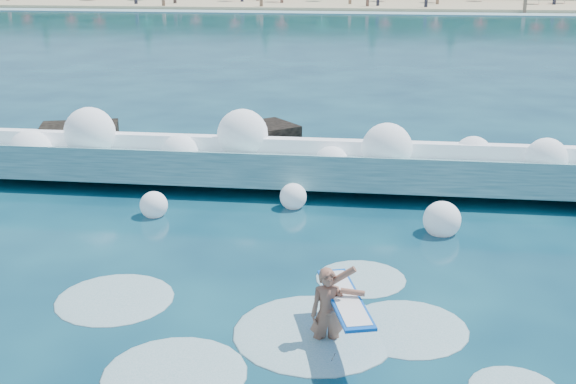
{
  "coord_description": "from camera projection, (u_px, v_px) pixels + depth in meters",
  "views": [
    {
      "loc": [
        3.38,
        -12.86,
        6.19
      ],
      "look_at": [
        1.5,
        2.0,
        1.2
      ],
      "focal_mm": 45.0,
      "sensor_mm": 36.0,
      "label": 1
    }
  ],
  "objects": [
    {
      "name": "breaking_wave",
      "position": [
        285.0,
        165.0,
        20.1
      ],
      "size": [
        18.07,
        2.81,
        1.56
      ],
      "color": "teal",
      "rests_on": "ground"
    },
    {
      "name": "ground",
      "position": [
        201.0,
        277.0,
        14.47
      ],
      "size": [
        200.0,
        200.0,
        0.0
      ],
      "primitive_type": "plane",
      "color": "#082B40",
      "rests_on": "ground"
    },
    {
      "name": "rock_cluster",
      "position": [
        161.0,
        149.0,
        22.25
      ],
      "size": [
        8.33,
        3.31,
        1.37
      ],
      "color": "black",
      "rests_on": "ground"
    },
    {
      "name": "wet_band",
      "position": [
        350.0,
        12.0,
        77.52
      ],
      "size": [
        140.0,
        5.0,
        0.08
      ],
      "primitive_type": "cube",
      "color": "silver",
      "rests_on": "ground"
    },
    {
      "name": "wave_spray",
      "position": [
        258.0,
        150.0,
        19.81
      ],
      "size": [
        15.29,
        4.8,
        2.16
      ],
      "color": "white",
      "rests_on": "ground"
    },
    {
      "name": "beach",
      "position": [
        354.0,
        4.0,
        87.82
      ],
      "size": [
        140.0,
        20.0,
        0.4
      ],
      "primitive_type": "cube",
      "color": "tan",
      "rests_on": "ground"
    },
    {
      "name": "surf_foam",
      "position": [
        280.0,
        329.0,
        12.48
      ],
      "size": [
        8.77,
        5.85,
        0.14
      ],
      "color": "silver",
      "rests_on": "ground"
    },
    {
      "name": "surfer_with_board",
      "position": [
        331.0,
        310.0,
        11.88
      ],
      "size": [
        1.14,
        2.82,
        1.59
      ],
      "color": "#9B5E48",
      "rests_on": "ground"
    }
  ]
}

